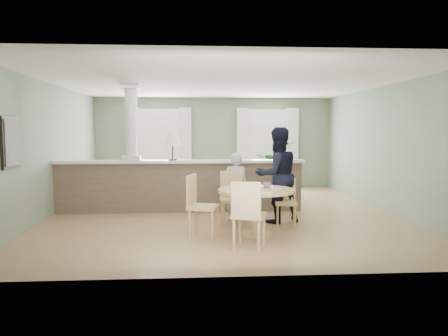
{
  "coord_description": "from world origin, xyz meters",
  "views": [
    {
      "loc": [
        -0.59,
        -9.06,
        1.75
      ],
      "look_at": [
        -0.04,
        -1.0,
        1.04
      ],
      "focal_mm": 35.0,
      "sensor_mm": 36.0,
      "label": 1
    }
  ],
  "objects": [
    {
      "name": "chair_far_man",
      "position": [
        1.09,
        -1.21,
        0.47
      ],
      "size": [
        0.44,
        0.44,
        0.86
      ],
      "rotation": [
        0.0,
        0.0,
        -0.15
      ],
      "color": "tan",
      "rests_on": "ground"
    },
    {
      "name": "houseplant",
      "position": [
        1.43,
        2.45,
        0.72
      ],
      "size": [
        1.72,
        1.72,
        1.45
      ],
      "primitive_type": "imported",
      "rotation": [
        0.0,
        0.0,
        0.77
      ],
      "color": "#2D6629",
      "rests_on": "ground"
    },
    {
      "name": "man_person",
      "position": [
        0.97,
        -0.97,
        0.9
      ],
      "size": [
        1.04,
        0.92,
        1.8
      ],
      "primitive_type": "imported",
      "rotation": [
        0.0,
        0.0,
        3.45
      ],
      "color": "black",
      "rests_on": "ground"
    },
    {
      "name": "ground",
      "position": [
        0.0,
        0.0,
        0.0
      ],
      "size": [
        8.0,
        8.0,
        0.0
      ],
      "primitive_type": "plane",
      "color": "tan",
      "rests_on": "ground"
    },
    {
      "name": "sofa",
      "position": [
        0.39,
        1.89,
        0.41
      ],
      "size": [
        2.95,
        1.66,
        0.81
      ],
      "primitive_type": "imported",
      "rotation": [
        0.0,
        0.0,
        -0.22
      ],
      "color": "#957551",
      "rests_on": "ground"
    },
    {
      "name": "dining_table",
      "position": [
        0.44,
        -1.96,
        0.61
      ],
      "size": [
        1.28,
        1.28,
        0.87
      ],
      "rotation": [
        0.0,
        0.0,
        -0.09
      ],
      "color": "tan",
      "rests_on": "ground"
    },
    {
      "name": "chair_side",
      "position": [
        -0.52,
        -2.01,
        0.56
      ],
      "size": [
        0.58,
        0.58,
        1.02
      ],
      "rotation": [
        0.0,
        0.0,
        1.27
      ],
      "color": "tan",
      "rests_on": "ground"
    },
    {
      "name": "chair_near",
      "position": [
        0.19,
        -2.81,
        0.56
      ],
      "size": [
        0.58,
        0.58,
        1.01
      ],
      "rotation": [
        0.0,
        0.0,
        2.79
      ],
      "color": "tan",
      "rests_on": "ground"
    },
    {
      "name": "chair_far_boy",
      "position": [
        0.1,
        -1.14,
        0.54
      ],
      "size": [
        0.45,
        0.45,
        0.98
      ],
      "rotation": [
        0.0,
        0.0,
        0.0
      ],
      "color": "tan",
      "rests_on": "ground"
    },
    {
      "name": "child_person",
      "position": [
        0.2,
        -0.79,
        0.66
      ],
      "size": [
        0.51,
        0.36,
        1.32
      ],
      "primitive_type": "imported",
      "rotation": [
        0.0,
        0.0,
        3.04
      ],
      "color": "#A9A9AE",
      "rests_on": "ground"
    },
    {
      "name": "room_shell",
      "position": [
        -0.03,
        0.63,
        1.81
      ],
      "size": [
        7.02,
        8.02,
        2.71
      ],
      "color": "gray",
      "rests_on": "ground"
    },
    {
      "name": "pony_wall",
      "position": [
        -0.99,
        0.2,
        0.71
      ],
      "size": [
        5.32,
        0.38,
        2.7
      ],
      "color": "brown",
      "rests_on": "ground"
    }
  ]
}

